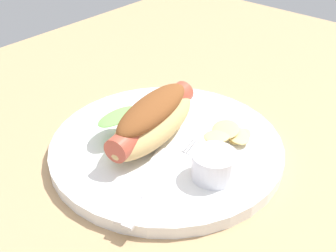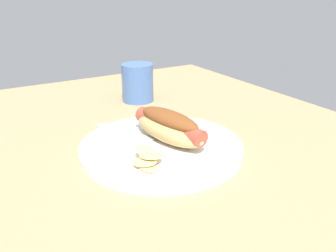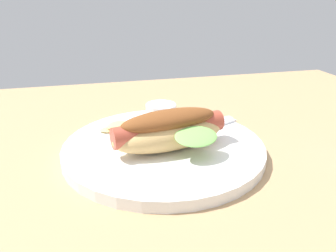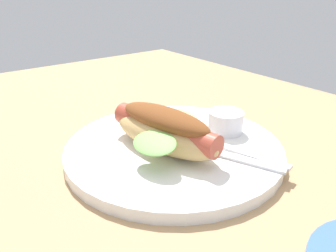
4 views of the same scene
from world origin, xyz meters
The scene contains 7 objects.
ground_plane centered at (0.00, 0.00, -0.90)cm, with size 120.00×90.00×1.80cm, color tan.
plate centered at (-0.99, -1.89, 0.80)cm, with size 29.75×29.75×1.60cm, color white.
hot_dog centered at (-1.43, 0.22, 4.47)cm, with size 17.61×10.68×5.76cm.
sauce_ramekin centered at (-2.52, -10.41, 3.19)cm, with size 5.17×5.17×3.17cm, color white.
fork centered at (-7.10, -6.77, 1.80)cm, with size 16.54×5.23×0.40cm.
knife centered at (-8.76, -5.33, 1.78)cm, with size 13.31×1.40×0.36cm, color silver.
chips_pile centered at (4.63, -7.74, 2.60)cm, with size 7.49×6.55×1.93cm.
Camera 3 is at (9.01, 41.30, 22.66)cm, focal length 35.16 mm.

